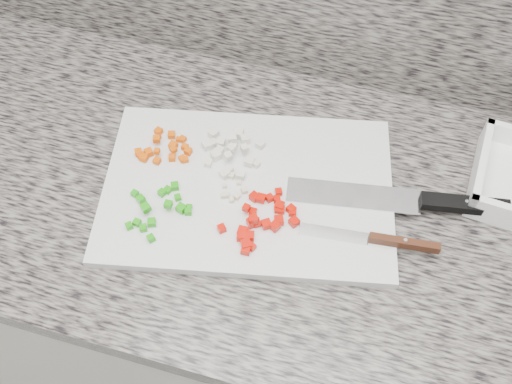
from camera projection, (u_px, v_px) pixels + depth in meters
cabinet at (281, 307)px, 1.35m from camera, size 3.92×0.62×0.86m
countertop at (290, 205)px, 0.98m from camera, size 3.96×0.64×0.04m
cutting_board at (248, 189)px, 0.96m from camera, size 0.54×0.41×0.02m
carrot_pile at (164, 149)px, 0.99m from camera, size 0.10×0.08×0.02m
onion_pile at (229, 147)px, 0.99m from camera, size 0.11×0.11×0.02m
green_pepper_pile at (159, 208)px, 0.92m from camera, size 0.11×0.12×0.02m
red_pepper_pile at (261, 221)px, 0.91m from camera, size 0.13×0.13×0.02m
garlic_pile at (232, 191)px, 0.94m from camera, size 0.05×0.06×0.01m
chef_knife at (426, 201)px, 0.93m from camera, size 0.36×0.09×0.02m
paring_knife at (386, 241)px, 0.89m from camera, size 0.22×0.04×0.02m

